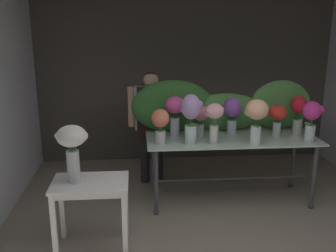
# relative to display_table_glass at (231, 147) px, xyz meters

# --- Properties ---
(ground_plane) EXTENTS (7.87, 7.87, 0.00)m
(ground_plane) POSITION_rel_display_table_glass_xyz_m (-0.38, -0.08, -0.73)
(ground_plane) COLOR gray
(wall_back) EXTENTS (4.84, 0.12, 2.83)m
(wall_back) POSITION_rel_display_table_glass_xyz_m (-0.38, 1.71, 0.69)
(wall_back) COLOR #4C4742
(wall_back) RESTS_ON ground
(display_table_glass) EXTENTS (2.13, 0.84, 0.86)m
(display_table_glass) POSITION_rel_display_table_glass_xyz_m (0.00, 0.00, 0.00)
(display_table_glass) COLOR #B3CEBC
(display_table_glass) RESTS_ON ground
(side_table_white) EXTENTS (0.75, 0.50, 0.73)m
(side_table_white) POSITION_rel_display_table_glass_xyz_m (-1.65, -0.96, -0.10)
(side_table_white) COLOR white
(side_table_white) RESTS_ON ground
(florist) EXTENTS (0.64, 0.24, 1.59)m
(florist) POSITION_rel_display_table_glass_xyz_m (-0.97, 0.67, 0.26)
(florist) COLOR #232328
(florist) RESTS_ON ground
(foliage_backdrop) EXTENTS (2.36, 0.25, 0.68)m
(foliage_backdrop) POSITION_rel_display_table_glass_xyz_m (-0.10, 0.30, 0.44)
(foliage_backdrop) COLOR #2D6028
(foliage_backdrop) RESTS_ON display_table_glass
(vase_magenta_peonies) EXTENTS (0.24, 0.21, 0.49)m
(vase_magenta_peonies) POSITION_rel_display_table_glass_xyz_m (0.89, -0.26, 0.43)
(vase_magenta_peonies) COLOR silver
(vase_magenta_peonies) RESTS_ON display_table_glass
(vase_blush_carnations) EXTENTS (0.22, 0.21, 0.48)m
(vase_blush_carnations) POSITION_rel_display_table_glass_xyz_m (-0.27, -0.24, 0.44)
(vase_blush_carnations) COLOR silver
(vase_blush_carnations) RESTS_ON display_table_glass
(vase_scarlet_dahlias) EXTENTS (0.22, 0.22, 0.41)m
(vase_scarlet_dahlias) POSITION_rel_display_table_glass_xyz_m (0.56, -0.03, 0.39)
(vase_scarlet_dahlias) COLOR silver
(vase_scarlet_dahlias) RESTS_ON display_table_glass
(vase_peach_ranunculus) EXTENTS (0.27, 0.26, 0.54)m
(vase_peach_ranunculus) POSITION_rel_display_table_glass_xyz_m (0.20, -0.30, 0.48)
(vase_peach_ranunculus) COLOR silver
(vase_peach_ranunculus) RESTS_ON display_table_glass
(vase_rosy_hydrangea) EXTENTS (0.23, 0.21, 0.40)m
(vase_rosy_hydrangea) POSITION_rel_display_table_glass_xyz_m (-0.39, 0.05, 0.39)
(vase_rosy_hydrangea) COLOR silver
(vase_rosy_hydrangea) RESTS_ON display_table_glass
(vase_violet_freesia) EXTENTS (0.24, 0.21, 0.48)m
(vase_violet_freesia) POSITION_rel_display_table_glass_xyz_m (0.03, 0.12, 0.42)
(vase_violet_freesia) COLOR silver
(vase_violet_freesia) RESTS_ON display_table_glass
(vase_coral_lilies) EXTENTS (0.21, 0.21, 0.42)m
(vase_coral_lilies) POSITION_rel_display_table_glass_xyz_m (-0.90, -0.19, 0.38)
(vase_coral_lilies) COLOR silver
(vase_coral_lilies) RESTS_ON display_table_glass
(vase_lilac_anemones) EXTENTS (0.26, 0.23, 0.59)m
(vase_lilac_anemones) POSITION_rel_display_table_glass_xyz_m (-0.55, -0.22, 0.48)
(vase_lilac_anemones) COLOR silver
(vase_lilac_anemones) RESTS_ON display_table_glass
(vase_crimson_tulips) EXTENTS (0.20, 0.20, 0.50)m
(vase_crimson_tulips) POSITION_rel_display_table_glass_xyz_m (0.86, 0.05, 0.42)
(vase_crimson_tulips) COLOR silver
(vase_crimson_tulips) RESTS_ON display_table_glass
(vase_fuchsia_roses) EXTENTS (0.25, 0.25, 0.51)m
(vase_fuchsia_roses) POSITION_rel_display_table_glass_xyz_m (-0.70, 0.09, 0.46)
(vase_fuchsia_roses) COLOR silver
(vase_fuchsia_roses) RESTS_ON display_table_glass
(vase_white_roses_tall) EXTENTS (0.31, 0.29, 0.58)m
(vase_white_roses_tall) POSITION_rel_display_table_glass_xyz_m (-1.80, -0.96, 0.39)
(vase_white_roses_tall) COLOR silver
(vase_white_roses_tall) RESTS_ON side_table_white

